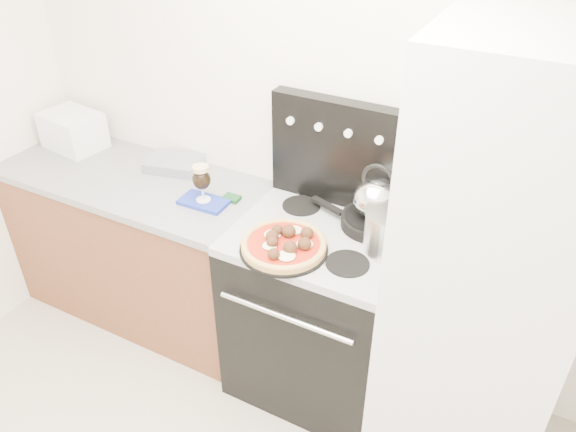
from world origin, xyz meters
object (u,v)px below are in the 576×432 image
Objects in this scene: stock_pot at (394,231)px; pizza_pan at (284,249)px; stove_body at (319,314)px; skillet at (373,221)px; fridge at (487,280)px; tea_kettle at (376,195)px; pizza at (284,243)px; beer_glass at (202,183)px; toaster_oven at (73,130)px; base_cabinet at (144,248)px; oven_mitt at (204,202)px.

pizza_pan is at bearing -150.93° from stock_pot.
skillet reaches higher than stove_body.
fridge is 8.77× the size of tea_kettle.
pizza reaches higher than pizza_pan.
pizza is at bearing -128.06° from skillet.
toaster_oven is at bearing 170.74° from beer_glass.
fridge is 2.31m from toaster_oven.
fridge is 0.57m from tea_kettle.
base_cabinet is at bearing 175.58° from tea_kettle.
skillet is at bearing 40.84° from stove_body.
stove_body is 3.81× the size of oven_mitt.
toaster_oven reaches higher than pizza_pan.
skillet is at bearing 137.24° from stock_pot.
stove_body is 3.58× the size of stock_pot.
base_cabinet is 1.11m from stove_body.
oven_mitt is 0.55m from pizza.
skillet is (-0.52, 0.18, -0.00)m from fridge.
toaster_oven is at bearing 167.70° from pizza.
fridge reaches higher than base_cabinet.
stock_pot is at bearing 171.86° from fridge.
tea_kettle is at bearing 40.84° from stove_body.
oven_mitt is 1.07× the size of tea_kettle.
stock_pot is at bearing 3.22° from oven_mitt.
skillet is (1.78, 0.01, -0.05)m from toaster_oven.
fridge is (1.80, -0.05, 0.52)m from base_cabinet.
oven_mitt is 0.94× the size of stock_pot.
tea_kettle is at bearing 5.65° from base_cabinet.
tea_kettle is at bearing 0.00° from skillet.
pizza is at bearing -115.79° from stove_body.
pizza_pan is (0.52, -0.17, 0.02)m from oven_mitt.
tea_kettle is at bearing 12.26° from beer_glass.
fridge is 8.23× the size of oven_mitt.
stove_body is at bearing -139.16° from skillet.
pizza_pan is at bearing -138.12° from tea_kettle.
base_cabinet is at bearing 174.71° from beer_glass.
pizza_pan is 0.46m from tea_kettle.
base_cabinet is 3.91× the size of pizza_pan.
base_cabinet is 4.10× the size of pizza.
tea_kettle is at bearing 51.94° from pizza_pan.
fridge is at bearing -0.20° from beer_glass.
beer_glass is at bearing -177.80° from tea_kettle.
stove_body is at bearing 2.89° from toaster_oven.
base_cabinet is at bearing 168.07° from pizza.
stock_pot is at bearing 29.07° from pizza.
stock_pot is at bearing 29.07° from pizza_pan.
pizza_pan is (1.51, -0.33, -0.07)m from toaster_oven.
fridge reaches higher than skillet.
fridge is 0.55m from skillet.
tea_kettle is (0.27, 0.34, 0.12)m from pizza.
tea_kettle is (0.27, 0.34, 0.15)m from pizza_pan.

